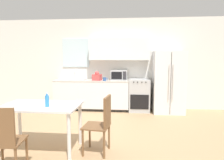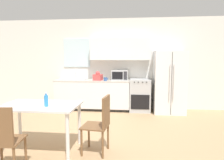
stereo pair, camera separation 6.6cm
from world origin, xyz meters
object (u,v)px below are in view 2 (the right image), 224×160
dining_chair_side (101,121)px  refrigerator (169,82)px  microwave (120,75)px  dining_chair_near (2,136)px  dining_table (40,111)px  oven_range (140,95)px  drink_bottle (46,101)px  coffee_mug (106,79)px

dining_chair_side → refrigerator: bearing=-23.0°
microwave → dining_chair_near: microwave is taller
microwave → dining_chair_side: 2.84m
dining_chair_side → dining_table: bearing=97.4°
microwave → dining_chair_side: size_ratio=0.51×
oven_range → dining_table: 3.20m
dining_chair_near → oven_range: bearing=55.1°
drink_bottle → coffee_mug: bearing=78.0°
oven_range → drink_bottle: size_ratio=4.12×
refrigerator → dining_table: refrigerator is taller
microwave → dining_chair_side: microwave is taller
microwave → oven_range: bearing=-9.5°
dining_chair_side → drink_bottle: (-0.84, -0.12, 0.33)m
dining_chair_side → dining_chair_near: bearing=130.6°
oven_range → microwave: (-0.59, 0.10, 0.57)m
microwave → coffee_mug: 0.48m
dining_chair_side → drink_bottle: size_ratio=4.16×
dining_table → dining_chair_near: (-0.14, -0.76, -0.12)m
oven_range → drink_bottle: drink_bottle is taller
dining_table → drink_bottle: drink_bottle is taller
dining_chair_near → dining_chair_side: (1.14, 0.77, 0.00)m
oven_range → dining_table: bearing=-121.8°
dining_table → coffee_mug: bearing=74.3°
microwave → dining_table: (-1.10, -2.82, -0.37)m
coffee_mug → dining_table: coffee_mug is taller
refrigerator → oven_range: bearing=175.7°
refrigerator → drink_bottle: refrigerator is taller
microwave → refrigerator: bearing=-6.5°
refrigerator → dining_chair_near: bearing=-127.6°
dining_table → drink_bottle: size_ratio=5.54×
dining_table → dining_chair_near: size_ratio=1.33×
oven_range → microwave: 0.83m
coffee_mug → refrigerator: bearing=3.9°
coffee_mug → dining_chair_near: size_ratio=0.14×
dining_chair_side → oven_range: bearing=-7.9°
coffee_mug → dining_chair_near: (-0.86, -3.29, -0.40)m
refrigerator → coffee_mug: bearing=-176.1°
dining_table → dining_chair_side: (1.00, 0.02, -0.12)m
dining_chair_near → drink_bottle: bearing=58.3°
coffee_mug → drink_bottle: (-0.56, -2.64, -0.07)m
oven_range → coffee_mug: bearing=-169.4°
microwave → coffee_mug: microwave is taller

